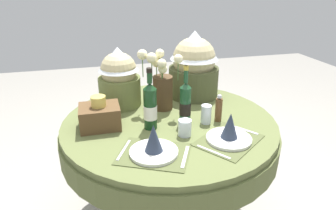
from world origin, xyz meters
The scene contains 12 objects.
dining_table centered at (0.00, 0.00, 0.63)m, with size 1.32×1.32×0.76m.
place_setting_left centered at (-0.17, -0.36, 0.81)m, with size 0.42×0.38×0.16m.
place_setting_right centered at (0.24, -0.33, 0.81)m, with size 0.43×0.41×0.16m.
flower_vase centered at (-0.01, 0.16, 0.94)m, with size 0.26×0.19×0.39m.
wine_bottle_left centered at (0.08, -0.07, 0.89)m, with size 0.07×0.07×0.35m.
wine_bottle_centre centered at (-0.13, -0.08, 0.90)m, with size 0.08×0.08×0.36m.
tumbler_near_left centered at (0.20, -0.10, 0.82)m, with size 0.06×0.06×0.11m, color silver.
tumbler_mid centered at (0.03, -0.22, 0.80)m, with size 0.07×0.07×0.09m, color silver.
pepper_mill centered at (0.28, -0.10, 0.84)m, with size 0.04×0.04×0.17m.
gift_tub_back_left centered at (-0.26, 0.30, 0.97)m, with size 0.28×0.28×0.39m.
gift_tub_back_right centered at (0.27, 0.35, 1.00)m, with size 0.35×0.35×0.47m.
woven_basket_side_left centered at (-0.41, 0.00, 0.83)m, with size 0.23×0.19×0.19m.
Camera 1 is at (-0.41, -1.58, 1.56)m, focal length 31.77 mm.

